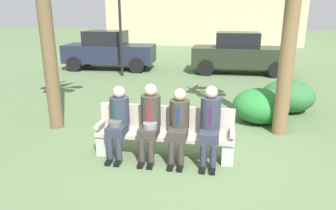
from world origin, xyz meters
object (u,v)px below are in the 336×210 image
at_px(seated_man_centerleft, 150,119).
at_px(parked_car_near, 109,50).
at_px(seated_man_leftmost, 118,118).
at_px(seated_man_centerright, 179,122).
at_px(street_lamp, 120,17).
at_px(shrub_mid_lawn, 288,96).
at_px(parked_car_far, 240,53).
at_px(shrub_near_bench, 261,106).
at_px(park_bench, 165,133).
at_px(seated_man_rightmost, 210,122).

distance_m(seated_man_centerleft, parked_car_near, 9.05).
bearing_deg(seated_man_leftmost, seated_man_centerright, 0.30).
bearing_deg(seated_man_centerright, street_lamp, 115.22).
xyz_separation_m(shrub_mid_lawn, parked_car_near, (-6.66, 5.02, 0.42)).
distance_m(seated_man_leftmost, street_lamp, 7.37).
bearing_deg(shrub_mid_lawn, parked_car_near, 142.96).
relative_size(seated_man_leftmost, seated_man_centerleft, 0.95).
distance_m(shrub_mid_lawn, parked_car_far, 5.14).
relative_size(seated_man_leftmost, seated_man_centerright, 1.00).
xyz_separation_m(seated_man_centerleft, shrub_mid_lawn, (2.90, 3.21, -0.32)).
bearing_deg(seated_man_centerleft, street_lamp, 111.70).
bearing_deg(shrub_near_bench, park_bench, -131.87).
bearing_deg(seated_man_centerright, seated_man_leftmost, -179.70).
xyz_separation_m(park_bench, seated_man_leftmost, (-0.80, -0.14, 0.27)).
height_order(park_bench, street_lamp, street_lamp).
relative_size(park_bench, parked_car_near, 0.61).
xyz_separation_m(seated_man_leftmost, shrub_mid_lawn, (3.47, 3.21, -0.29)).
bearing_deg(park_bench, seated_man_centerright, -26.77).
distance_m(seated_man_rightmost, street_lamp, 7.97).
bearing_deg(shrub_mid_lawn, seated_man_centerright, -126.83).
xyz_separation_m(seated_man_centerleft, seated_man_centerright, (0.50, -0.00, -0.03)).
bearing_deg(seated_man_centerright, shrub_mid_lawn, 53.17).
bearing_deg(parked_car_near, seated_man_rightmost, -59.82).
relative_size(parked_car_near, street_lamp, 1.05).
bearing_deg(street_lamp, parked_car_near, 126.70).
bearing_deg(seated_man_leftmost, seated_man_rightmost, 0.45).
relative_size(park_bench, seated_man_rightmost, 1.82).
xyz_separation_m(seated_man_centerright, seated_man_rightmost, (0.53, 0.01, 0.04)).
relative_size(seated_man_leftmost, shrub_mid_lawn, 0.96).
bearing_deg(seated_man_rightmost, seated_man_centerright, -179.25).
relative_size(seated_man_centerleft, seated_man_centerright, 1.05).
distance_m(seated_man_centerleft, shrub_mid_lawn, 4.34).
height_order(seated_man_rightmost, parked_car_far, parked_car_far).
height_order(seated_man_leftmost, parked_car_near, parked_car_near).
xyz_separation_m(seated_man_centerleft, shrub_near_bench, (2.11, 2.23, -0.34)).
bearing_deg(street_lamp, parked_car_far, 16.58).
bearing_deg(parked_car_far, park_bench, -101.52).
height_order(park_bench, parked_car_near, parked_car_near).
relative_size(seated_man_rightmost, parked_car_far, 0.34).
height_order(seated_man_centerleft, parked_car_near, parked_car_near).
xyz_separation_m(seated_man_rightmost, street_lamp, (-3.76, 6.85, 1.55)).
height_order(shrub_mid_lawn, street_lamp, street_lamp).
bearing_deg(seated_man_centerright, parked_car_near, 117.33).
bearing_deg(seated_man_centerleft, shrub_mid_lawn, 47.84).
distance_m(seated_man_centerleft, street_lamp, 7.54).
bearing_deg(seated_man_rightmost, parked_car_far, 84.05).
height_order(seated_man_centerleft, parked_car_far, parked_car_far).
bearing_deg(seated_man_rightmost, shrub_mid_lawn, 59.65).
bearing_deg(shrub_mid_lawn, seated_man_centerleft, -132.16).
height_order(seated_man_leftmost, parked_car_far, parked_car_far).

